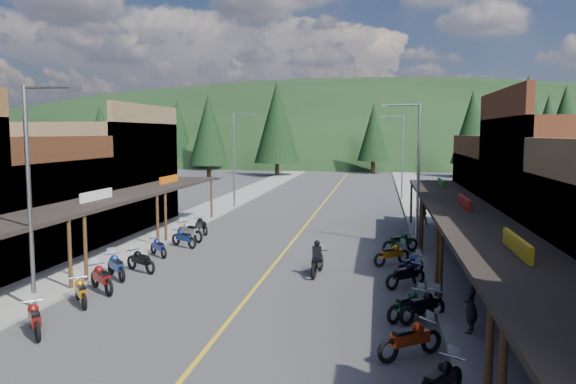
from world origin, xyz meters
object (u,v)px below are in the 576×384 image
at_px(pine_3, 374,132).
at_px(rider_on_bike, 317,261).
at_px(bike_west_10, 184,237).
at_px(pedestrian_east_a, 471,305).
at_px(shop_east_3, 528,197).
at_px(bike_west_6, 101,277).
at_px(pine_10, 208,130).
at_px(bike_east_10, 400,241).
at_px(bike_west_4, 34,317).
at_px(shop_west_2, 4,209).
at_px(pedestrian_east_b, 422,212).
at_px(bike_west_5, 81,290).
at_px(shop_west_3, 97,175).
at_px(bike_west_9, 158,246).
at_px(streetlight_2, 416,167).
at_px(pine_11, 527,125).
at_px(pine_1, 210,128).
at_px(bike_east_8, 410,264).
at_px(bike_east_3, 440,381).
at_px(pine_5, 565,123).
at_px(pine_4, 472,127).
at_px(bike_west_8, 141,260).
at_px(pine_7, 178,128).
at_px(streetlight_0, 33,188).
at_px(bike_east_7, 406,274).
at_px(bike_west_11, 190,230).
at_px(bike_west_7, 116,265).
at_px(pine_0, 100,132).
at_px(pine_9, 547,133).
at_px(bike_east_4, 410,337).
at_px(pine_8, 151,136).
at_px(bike_east_9, 392,253).
at_px(bike_east_5, 423,305).
at_px(streetlight_3, 401,153).
at_px(bike_west_12, 201,225).

distance_m(pine_3, rider_on_bike, 65.47).
relative_size(bike_west_10, pedestrian_east_a, 1.18).
distance_m(shop_east_3, bike_west_6, 24.58).
distance_m(pine_10, bike_east_10, 50.33).
relative_size(bike_west_4, pedestrian_east_a, 1.16).
height_order(shop_west_2, pedestrian_east_b, shop_west_2).
relative_size(shop_west_2, pedestrian_east_a, 6.27).
height_order(bike_west_5, bike_west_6, bike_west_6).
bearing_deg(pedestrian_east_a, shop_west_3, -111.04).
distance_m(bike_west_9, pedestrian_east_a, 16.94).
relative_size(streetlight_2, pine_11, 0.65).
height_order(pine_1, bike_east_8, pine_1).
relative_size(bike_west_5, pedestrian_east_a, 1.12).
bearing_deg(bike_east_3, pedestrian_east_a, 106.58).
height_order(pine_5, pedestrian_east_a, pine_5).
bearing_deg(pine_3, pine_11, -60.26).
bearing_deg(pine_4, pedestrian_east_b, -102.66).
bearing_deg(bike_west_8, pine_7, 50.72).
relative_size(streetlight_0, pine_5, 0.57).
relative_size(pine_11, rider_on_bike, 5.59).
xyz_separation_m(shop_west_2, pine_11, (33.75, 36.30, 4.65)).
relative_size(shop_west_2, streetlight_2, 1.36).
bearing_deg(bike_east_7, bike_west_11, -164.26).
bearing_deg(pine_11, shop_west_2, -132.92).
bearing_deg(shop_east_3, pine_1, 122.75).
xyz_separation_m(pine_11, bike_east_8, (-13.59, -36.64, -6.65)).
height_order(bike_west_8, bike_west_10, bike_west_10).
bearing_deg(bike_west_7, streetlight_0, -140.48).
relative_size(pine_0, pine_9, 1.02).
bearing_deg(bike_west_6, pine_10, 55.33).
bearing_deg(pine_4, pine_3, 156.80).
height_order(bike_west_7, bike_west_8, bike_west_7).
distance_m(shop_west_2, bike_west_7, 8.22).
relative_size(bike_west_5, bike_east_4, 0.90).
xyz_separation_m(bike_west_9, bike_east_8, (12.65, -1.96, 0.00)).
height_order(rider_on_bike, pedestrian_east_a, pedestrian_east_a).
height_order(streetlight_2, pedestrian_east_b, streetlight_2).
relative_size(pine_8, pine_11, 0.81).
height_order(bike_east_9, pedestrian_east_a, pedestrian_east_a).
xyz_separation_m(shop_west_2, pine_5, (47.75, 70.30, 5.46)).
relative_size(bike_west_4, bike_west_5, 1.03).
bearing_deg(bike_west_5, pine_7, 69.38).
xyz_separation_m(pine_7, pine_11, (52.00, -38.00, -0.05)).
bearing_deg(pine_1, bike_east_5, -67.83).
distance_m(pine_1, bike_east_3, 86.59).
relative_size(bike_east_4, pedestrian_east_a, 1.24).
bearing_deg(streetlight_3, bike_west_12, -123.03).
height_order(shop_west_3, bike_west_5, shop_west_3).
bearing_deg(bike_east_9, streetlight_2, 124.41).
xyz_separation_m(pine_5, bike_east_10, (-27.86, -65.73, -7.37)).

